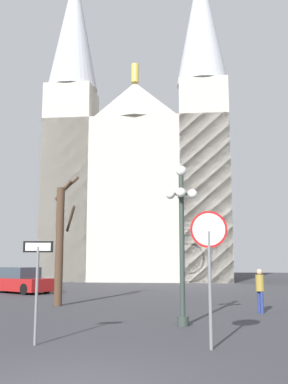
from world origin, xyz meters
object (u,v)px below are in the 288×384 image
at_px(cathedral, 139,176).
at_px(street_lamp, 182,227).
at_px(bare_tree, 60,242).
at_px(pedestrian_walking, 260,286).
at_px(stop_sign, 209,250).
at_px(one_way_arrow_sign, 37,277).
at_px(parked_car_near_red, 20,281).

relative_size(cathedral, street_lamp, 6.42).
bearing_deg(bare_tree, pedestrian_walking, -10.70).
distance_m(street_lamp, bare_tree, 7.64).
bearing_deg(pedestrian_walking, street_lamp, -128.05).
distance_m(stop_sign, bare_tree, 10.76).
distance_m(stop_sign, one_way_arrow_sign, 4.20).
bearing_deg(stop_sign, pedestrian_walking, 74.25).
relative_size(stop_sign, bare_tree, 0.54).
bearing_deg(parked_car_near_red, stop_sign, -54.00).
bearing_deg(stop_sign, street_lamp, 102.90).
relative_size(stop_sign, one_way_arrow_sign, 1.28).
distance_m(cathedral, pedestrian_walking, 28.10).
bearing_deg(street_lamp, parked_car_near_red, 131.09).
relative_size(stop_sign, pedestrian_walking, 1.91).
bearing_deg(one_way_arrow_sign, cathedral, 93.77).
xyz_separation_m(one_way_arrow_sign, parked_car_near_red, (-6.98, 15.34, -0.89)).
height_order(street_lamp, parked_car_near_red, street_lamp).
distance_m(bare_tree, parked_car_near_red, 8.46).
bearing_deg(stop_sign, parked_car_near_red, 126.00).
xyz_separation_m(stop_sign, street_lamp, (-0.79, 3.46, 0.77)).
bearing_deg(cathedral, pedestrian_walking, -71.89).
xyz_separation_m(cathedral, parked_car_near_red, (-4.86, -16.90, -9.50)).
relative_size(stop_sign, street_lamp, 0.63).
relative_size(cathedral, one_way_arrow_sign, 13.03).
distance_m(cathedral, bare_tree, 24.77).
bearing_deg(pedestrian_walking, bare_tree, 169.30).
distance_m(stop_sign, parked_car_near_red, 19.01).
xyz_separation_m(parked_car_near_red, pedestrian_walking, (13.11, -8.32, 0.29)).
height_order(bare_tree, pedestrian_walking, bare_tree).
distance_m(one_way_arrow_sign, bare_tree, 8.99).
bearing_deg(bare_tree, cathedral, 89.58).
bearing_deg(parked_car_near_red, cathedral, 73.96).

